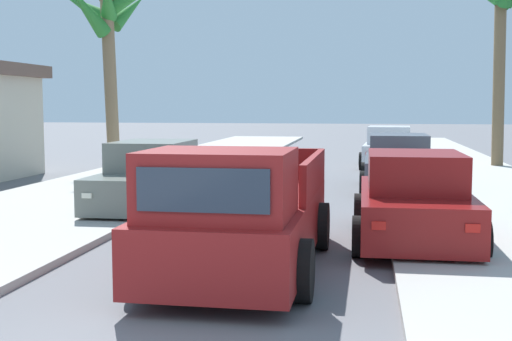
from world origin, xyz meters
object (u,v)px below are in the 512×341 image
Objects in this scene: palm_tree_left_mid at (502,12)px; palm_tree_left_fore at (107,23)px; car_left_near at (152,179)px; car_right_near at (398,164)px; pickup_truck at (242,213)px; car_left_mid at (414,201)px; car_right_mid at (389,148)px.

palm_tree_left_fore is at bearing -164.21° from palm_tree_left_mid.
car_right_near is at bearing 39.43° from car_left_near.
pickup_truck is 3.46m from car_left_mid.
car_right_mid is 0.60× the size of palm_tree_left_mid.
car_left_mid is at bearing -105.65° from palm_tree_left_mid.
car_right_mid is at bearing 89.82° from car_left_mid.
car_right_mid is at bearing 81.12° from pickup_truck.
palm_tree_left_mid is (6.51, 16.65, 4.87)m from pickup_truck.
pickup_truck is at bearing -59.25° from car_left_near.
pickup_truck is at bearing -105.20° from car_right_near.
car_left_near and car_left_mid have the same top height.
palm_tree_left_mid is at bearing 74.35° from car_left_mid.
palm_tree_left_fore is at bearing 118.88° from pickup_truck.
palm_tree_left_fore is at bearing 117.67° from car_left_near.
car_left_near is 1.00× the size of car_right_near.
car_left_mid is 13.98m from car_right_mid.
car_right_near is 0.66× the size of palm_tree_left_fore.
palm_tree_left_fore is at bearing -159.72° from car_right_mid.
car_left_near is at bearing -62.33° from palm_tree_left_fore.
car_left_near is (-2.94, 4.94, -0.10)m from pickup_truck.
pickup_truck is 5.75m from car_left_near.
car_left_mid is 14.83m from palm_tree_left_fore.
palm_tree_left_fore is (-9.64, 3.34, 4.41)m from car_right_near.
car_right_near is 6.89m from car_right_mid.
palm_tree_left_fore is at bearing 160.91° from car_right_near.
palm_tree_left_fore reaches higher than pickup_truck.
car_left_near is 0.59× the size of palm_tree_left_mid.
car_right_near is at bearing 74.80° from pickup_truck.
car_left_near is 6.02m from car_left_mid.
pickup_truck is 18.53m from palm_tree_left_mid.
car_left_mid is at bearing 43.46° from pickup_truck.
car_left_mid is at bearing -25.15° from car_left_near.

